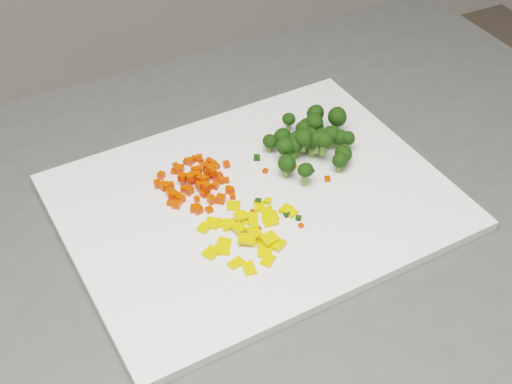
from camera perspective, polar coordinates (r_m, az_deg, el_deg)
name	(u,v)px	position (r m, az deg, el deg)	size (l,w,h in m)	color
cutting_board	(256,202)	(0.89, 0.00, -0.78)	(0.47, 0.36, 0.01)	white
carrot_pile	(198,177)	(0.90, -4.67, 1.24)	(0.10, 0.10, 0.03)	red
pepper_pile	(251,229)	(0.84, -0.41, -2.97)	(0.12, 0.12, 0.02)	#E8B30C
broccoli_pile	(315,138)	(0.94, 4.71, 4.34)	(0.12, 0.12, 0.06)	black
carrot_cube_0	(197,199)	(0.88, -4.76, -0.57)	(0.01, 0.01, 0.01)	red
carrot_cube_1	(216,166)	(0.93, -3.19, 2.07)	(0.01, 0.01, 0.01)	red
carrot_cube_2	(228,189)	(0.90, -2.24, 0.23)	(0.01, 0.01, 0.01)	red
carrot_cube_3	(198,169)	(0.91, -4.63, 1.81)	(0.01, 0.01, 0.01)	red
carrot_cube_4	(205,167)	(0.93, -4.10, 2.03)	(0.01, 0.01, 0.01)	red
carrot_cube_5	(204,193)	(0.89, -4.18, -0.12)	(0.01, 0.01, 0.01)	red
carrot_cube_6	(230,190)	(0.89, -2.11, 0.15)	(0.01, 0.01, 0.01)	red
carrot_cube_7	(204,179)	(0.90, -4.18, 1.03)	(0.01, 0.01, 0.01)	red
carrot_cube_8	(204,184)	(0.89, -4.20, 0.63)	(0.01, 0.01, 0.01)	red
carrot_cube_9	(227,180)	(0.91, -2.36, 0.95)	(0.01, 0.01, 0.01)	red
carrot_cube_10	(216,177)	(0.91, -3.18, 1.24)	(0.01, 0.01, 0.01)	red
carrot_cube_11	(207,194)	(0.89, -3.94, -0.18)	(0.01, 0.01, 0.01)	red
carrot_cube_12	(201,160)	(0.94, -4.46, 2.53)	(0.01, 0.01, 0.01)	red
carrot_cube_13	(192,176)	(0.90, -5.16, 1.25)	(0.01, 0.01, 0.01)	red
carrot_cube_14	(194,180)	(0.91, -5.01, 0.99)	(0.01, 0.01, 0.01)	red
carrot_cube_15	(203,165)	(0.93, -4.23, 2.16)	(0.01, 0.01, 0.01)	red
carrot_cube_16	(174,171)	(0.93, -6.60, 1.66)	(0.01, 0.01, 0.01)	red
carrot_cube_17	(199,185)	(0.89, -4.58, 0.53)	(0.01, 0.01, 0.01)	red
carrot_cube_18	(231,191)	(0.89, -2.02, 0.11)	(0.01, 0.01, 0.01)	red
carrot_cube_19	(176,165)	(0.94, -6.45, 2.12)	(0.01, 0.01, 0.01)	red
carrot_cube_20	(197,209)	(0.87, -4.71, -1.39)	(0.01, 0.01, 0.01)	red
carrot_cube_21	(161,175)	(0.92, -7.59, 1.34)	(0.01, 0.01, 0.01)	red
carrot_cube_22	(177,204)	(0.88, -6.37, -1.00)	(0.01, 0.01, 0.01)	red
carrot_cube_23	(215,185)	(0.90, -3.28, 0.53)	(0.01, 0.01, 0.01)	red
carrot_cube_24	(213,172)	(0.91, -3.43, 1.64)	(0.01, 0.01, 0.01)	red
carrot_cube_25	(197,175)	(0.91, -4.72, 1.36)	(0.01, 0.01, 0.01)	red
carrot_cube_26	(170,192)	(0.90, -6.88, 0.00)	(0.01, 0.01, 0.01)	red
carrot_cube_27	(190,162)	(0.94, -5.34, 2.44)	(0.01, 0.01, 0.01)	red
carrot_cube_28	(197,171)	(0.92, -4.75, 1.67)	(0.01, 0.01, 0.01)	red
carrot_cube_29	(208,172)	(0.92, -3.83, 1.64)	(0.01, 0.01, 0.01)	red
carrot_cube_30	(158,184)	(0.91, -7.87, 0.65)	(0.01, 0.01, 0.01)	red
carrot_cube_31	(189,190)	(0.89, -5.40, 0.12)	(0.01, 0.01, 0.01)	red
carrot_cube_32	(221,199)	(0.88, -2.84, -0.56)	(0.01, 0.01, 0.01)	red
carrot_cube_33	(203,181)	(0.90, -4.28, 0.92)	(0.01, 0.01, 0.01)	red
carrot_cube_34	(209,172)	(0.91, -3.80, 1.60)	(0.01, 0.01, 0.01)	red
carrot_cube_35	(206,176)	(0.92, -4.00, 1.30)	(0.01, 0.01, 0.01)	red
carrot_cube_36	(221,181)	(0.91, -2.78, 0.92)	(0.01, 0.01, 0.01)	red
carrot_cube_37	(171,194)	(0.89, -6.82, -0.16)	(0.01, 0.01, 0.01)	red
carrot_cube_38	(190,178)	(0.90, -5.32, 1.15)	(0.01, 0.01, 0.01)	red
carrot_cube_39	(212,169)	(0.91, -3.57, 1.82)	(0.01, 0.01, 0.01)	red
carrot_cube_40	(199,178)	(0.90, -4.55, 1.13)	(0.01, 0.01, 0.01)	red
carrot_cube_41	(180,169)	(0.93, -6.09, 1.86)	(0.01, 0.01, 0.01)	red
carrot_cube_42	(209,161)	(0.94, -3.78, 2.48)	(0.01, 0.01, 0.01)	red
carrot_cube_43	(171,185)	(0.91, -6.82, 0.53)	(0.01, 0.01, 0.01)	red
carrot_cube_44	(207,186)	(0.88, -3.98, 0.45)	(0.01, 0.01, 0.01)	red
carrot_cube_45	(167,187)	(0.90, -7.13, 0.44)	(0.01, 0.01, 0.01)	red
carrot_cube_46	(183,177)	(0.90, -5.88, 1.17)	(0.01, 0.01, 0.01)	red
carrot_cube_47	(233,196)	(0.89, -1.89, -0.34)	(0.01, 0.01, 0.01)	red
carrot_cube_48	(170,203)	(0.88, -6.93, -0.88)	(0.01, 0.01, 0.01)	red
carrot_cube_49	(219,175)	(0.92, -2.96, 1.36)	(0.01, 0.01, 0.01)	red
carrot_cube_50	(194,159)	(0.94, -5.00, 2.66)	(0.01, 0.01, 0.01)	red
carrot_cube_51	(187,162)	(0.94, -5.58, 2.44)	(0.01, 0.01, 0.01)	red
carrot_cube_52	(181,176)	(0.92, -6.01, 1.25)	(0.01, 0.01, 0.01)	red
carrot_cube_53	(211,170)	(0.92, -3.61, 1.78)	(0.01, 0.01, 0.01)	red
carrot_cube_54	(194,209)	(0.87, -4.98, -1.33)	(0.01, 0.01, 0.01)	red
carrot_cube_55	(182,199)	(0.89, -5.94, -0.55)	(0.01, 0.01, 0.01)	red
carrot_cube_56	(198,207)	(0.87, -4.67, -1.17)	(0.01, 0.01, 0.01)	red
carrot_cube_57	(214,164)	(0.93, -3.41, 2.26)	(0.01, 0.01, 0.01)	red
carrot_cube_58	(206,185)	(0.89, -4.00, 0.53)	(0.01, 0.01, 0.01)	red
carrot_cube_59	(199,182)	(0.91, -4.61, 0.79)	(0.01, 0.01, 0.01)	red
carrot_cube_60	(198,209)	(0.87, -4.66, -1.39)	(0.01, 0.01, 0.01)	red
carrot_cube_61	(226,164)	(0.93, -2.39, 2.22)	(0.01, 0.01, 0.01)	red
carrot_cube_62	(177,196)	(0.89, -6.30, -0.29)	(0.01, 0.01, 0.01)	red
carrot_cube_63	(178,170)	(0.93, -6.22, 1.78)	(0.01, 0.01, 0.01)	red
carrot_cube_64	(204,180)	(0.91, -4.17, 0.95)	(0.01, 0.01, 0.01)	red
carrot_cube_65	(212,200)	(0.88, -3.58, -0.63)	(0.01, 0.01, 0.01)	red
carrot_cube_66	(181,199)	(0.88, -6.06, -0.54)	(0.01, 0.01, 0.01)	red
carrot_cube_67	(164,186)	(0.90, -7.41, 0.47)	(0.01, 0.01, 0.01)	red
carrot_cube_68	(174,195)	(0.89, -6.56, -0.26)	(0.01, 0.01, 0.01)	red
carrot_cube_69	(193,170)	(0.93, -5.04, 1.79)	(0.01, 0.01, 0.01)	red
carrot_cube_70	(183,189)	(0.90, -5.83, 0.23)	(0.01, 0.01, 0.01)	red
carrot_cube_71	(220,200)	(0.88, -2.88, -0.64)	(0.01, 0.01, 0.01)	red
carrot_cube_72	(199,158)	(0.94, -4.57, 2.74)	(0.01, 0.01, 0.01)	red
pepper_chunk_0	(225,249)	(0.82, -2.54, -4.58)	(0.01, 0.02, 0.00)	#E8B30C
pepper_chunk_1	(228,225)	(0.85, -2.23, -2.65)	(0.02, 0.02, 0.00)	#E8B30C
pepper_chunk_2	(223,244)	(0.83, -2.62, -4.15)	(0.02, 0.02, 0.00)	#E8B30C
pepper_chunk_3	(239,228)	(0.84, -1.38, -2.90)	(0.01, 0.02, 0.00)	#E8B30C
pepper_chunk_4	(222,249)	(0.82, -2.72, -4.59)	(0.02, 0.02, 0.00)	#E8B30C
pepper_chunk_5	(252,239)	(0.83, -0.34, -3.77)	(0.02, 0.02, 0.00)	#E8B30C
pepper_chunk_6	(265,251)	(0.82, 0.70, -4.73)	(0.02, 0.02, 0.00)	#E8B30C
pepper_chunk_7	(212,223)	(0.85, -3.52, -2.51)	(0.02, 0.02, 0.01)	#E8B30C
pepper_chunk_8	(253,223)	(0.84, -0.22, -2.51)	(0.02, 0.01, 0.00)	#E8B30C
pepper_chunk_9	(259,206)	(0.87, 0.24, -1.15)	(0.01, 0.02, 0.00)	#E8B30C
pepper_chunk_10	(236,263)	(0.81, -1.62, -5.70)	(0.02, 0.01, 0.00)	#E8B30C
pepper_chunk_11	(255,232)	(0.83, -0.11, -3.26)	(0.02, 0.01, 0.00)	#E8B30C
pepper_chunk_12	(241,216)	(0.85, -1.25, -1.91)	(0.02, 0.01, 0.00)	#E8B30C
pepper_chunk_13	(263,240)	(0.83, 0.55, -3.85)	(0.01, 0.01, 0.00)	#E8B30C
pepper_chunk_14	(234,206)	(0.87, -1.81, -1.11)	(0.02, 0.01, 0.00)	#E8B30C
pepper_chunk_15	(286,209)	(0.87, 2.41, -1.37)	(0.02, 0.01, 0.00)	#E8B30C
pepper_chunk_16	(270,217)	(0.86, 1.15, -1.99)	(0.02, 0.01, 0.01)	#E8B30C
pepper_chunk_17	(204,228)	(0.85, -4.19, -2.90)	(0.01, 0.01, 0.00)	#E8B30C
pepper_chunk_18	(247,239)	(0.83, -0.75, -3.79)	(0.02, 0.01, 0.00)	#E8B30C
pepper_chunk_19	(249,268)	(0.80, -0.57, -6.14)	(0.01, 0.02, 0.00)	#E8B30C
pepper_chunk_20	(268,261)	(0.81, 0.94, -5.51)	(0.02, 0.01, 0.00)	#E8B30C
pepper_chunk_21	(223,223)	(0.85, -2.67, -2.51)	(0.02, 0.01, 0.00)	#E8B30C
pepper_chunk_22	(270,221)	(0.85, 1.13, -2.35)	(0.02, 0.01, 0.00)	#E8B30C
pepper_chunk_23	(250,219)	(0.86, -0.46, -2.16)	(0.02, 0.02, 0.00)	#E8B30C
pepper_chunk_24	(211,253)	(0.82, -3.61, -4.87)	(0.02, 0.02, 0.00)	#E8B30C
pepper_chunk_25	(267,212)	(0.87, 0.88, -1.58)	(0.01, 0.02, 0.00)	#E8B30C
pepper_chunk_26	(291,213)	(0.87, 2.86, -1.67)	(0.01, 0.01, 0.00)	#E8B30C
pepper_chunk_27	(270,238)	(0.83, 1.09, -3.72)	(0.02, 0.02, 0.00)	#E8B30C
pepper_chunk_28	(276,244)	(0.83, 1.61, -4.18)	(0.02, 0.02, 0.00)	#E8B30C
broccoli_floret_0	(343,156)	(0.93, 6.94, 2.85)	(0.03, 0.03, 0.03)	black
broccoli_floret_1	(309,139)	(0.96, 4.28, 4.29)	(0.03, 0.03, 0.03)	black
broccoli_floret_2	(302,133)	(0.96, 3.72, 4.71)	(0.03, 0.03, 0.03)	black
broccoli_floret_3	(303,141)	(0.93, 3.77, 4.11)	(0.04, 0.04, 0.03)	black
broccoli_floret_4	(322,140)	(0.96, 5.29, 4.13)	(0.03, 0.03, 0.03)	black
broccoli_floret_5	(284,151)	(0.93, 2.28, 3.27)	(0.03, 0.03, 0.04)	black
broccoli_floret_6	(331,138)	(0.96, 6.00, 4.33)	(0.03, 0.03, 0.03)	black
broccoli_floret_7	(347,142)	(0.96, 7.31, 3.97)	(0.02, 0.02, 0.03)	black
broccoli_floret_8	(286,167)	(0.91, 2.43, 2.00)	(0.03, 0.03, 0.03)	black
broccoli_floret_9	(313,127)	(0.97, 4.62, 5.20)	(0.03, 0.03, 0.04)	black
broccoli_floret_10	(305,129)	(0.98, 3.97, 5.07)	(0.02, 0.02, 0.03)	black
broccoli_floret_11	(288,123)	(0.98, 2.60, 5.51)	(0.03, 0.03, 0.03)	black
broccoli_floret_12	(339,141)	(0.96, 6.64, 4.08)	(0.03, 0.03, 0.03)	black
broccoli_floret_13	(282,139)	(0.95, 2.07, 4.23)	(0.03, 0.03, 0.03)	black
broccoli_floret_14	(293,150)	(0.94, 2.96, 3.40)	(0.03, 0.03, 0.03)	black
broccoli_floret_15	(296,145)	(0.94, 3.21, 3.79)	(0.04, 0.04, 0.04)	black
broccoli_floret_16	(269,144)	(0.95, 1.08, 3.85)	(0.03, 0.03, 0.02)	black
broccoli_floret_17	(339,163)	(0.92, 6.67, 2.29)	(0.03, 0.03, 0.03)	black
broccoli_floret_18	(318,143)	(0.93, 4.96, 3.94)	(0.03, 0.03, 0.03)	black
broccoli_floret_19	(316,143)	(0.93, 4.82, 3.90)	(0.03, 0.03, 0.03)	black
broccoli_floret_20	(336,122)	(0.98, 6.43, 5.58)	(0.04, 0.04, 0.04)	black
broccoli_floret_21	(290,147)	(0.94, 2.75, 3.60)	(0.03, 0.03, 0.03)	black
broccoli_floret_22	(312,146)	(0.94, 4.52, 3.68)	(0.03, 0.03, 0.03)	black
broccoli_floret_23	(324,144)	(0.92, 5.42, 3.82)	(0.03, 0.03, 0.03)	black
broccoli_floret_24	(316,132)	(0.97, 4.86, 4.84)	(0.03, 0.03, 0.03)	black
broccoli_floret_25	(305,175)	(0.90, 3.92, 1.37)	(0.03, 0.03, 0.03)	black
broccoli_floret_26	(315,118)	(0.99, 4.71, 5.92)	(0.03, 0.03, 0.04)	black
stray_bit_0	(252,211)	(0.87, -0.31, -1.55)	(0.00, 0.00, 0.00)	red
stray_bit_1	(268,201)	(0.88, 0.96, -0.74)	(0.01, 0.01, 0.01)	#E8B30C
stray_bit_2	(258,229)	(0.84, 0.16, -3.00)	(0.01, 0.01, 0.00)	red
stray_bit_3	(258,202)	(0.88, 0.16, -0.77)	(0.01, 0.01, 0.01)	black
stray_bit_4	(311,171)	(0.93, 4.41, 1.72)	(0.01, 0.01, 0.00)	black
stray_bit_5	(265,171)	(0.92, 0.75, 1.70)	(0.01, 0.01, 0.00)	red
stray_bit_6	(287,214)	(0.86, 2.48, -1.80)	(0.01, 0.01, 0.00)	black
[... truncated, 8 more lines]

